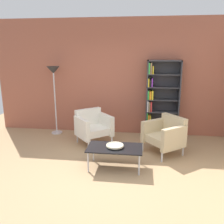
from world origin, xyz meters
The scene contains 8 objects.
ground_plane centered at (0.00, 0.00, 0.00)m, with size 8.32×8.32×0.00m, color tan.
brick_back_panel centered at (0.00, 2.46, 1.45)m, with size 6.40×0.12×2.90m, color #9E5642.
bookshelf_tall centered at (1.07, 2.25, 0.94)m, with size 0.80×0.30×1.90m.
coffee_table_low centered at (0.18, 0.41, 0.37)m, with size 1.00×0.56×0.40m.
decorative_bowl centered at (0.18, 0.41, 0.43)m, with size 0.32×0.32×0.05m.
armchair_spare_guest centered at (-0.47, 1.56, 0.41)m, with size 0.95×0.94×0.78m.
armchair_corner_red centered at (1.15, 1.21, 0.41)m, with size 0.94×0.95×0.78m.
floor_lamp_torchiere centered at (-1.57, 2.13, 1.45)m, with size 0.32×0.32×1.74m.
Camera 1 is at (0.65, -3.57, 2.08)m, focal length 37.92 mm.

